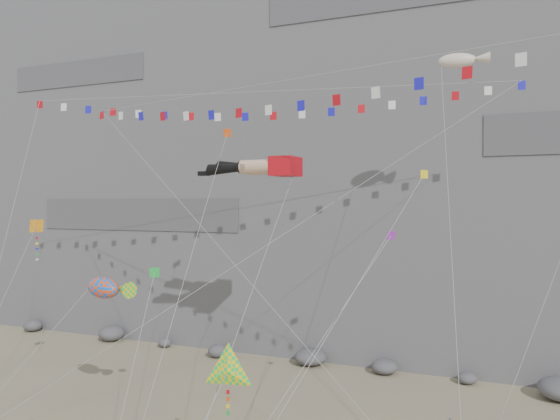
% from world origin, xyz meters
% --- Properties ---
extents(cliff, '(80.00, 28.00, 50.00)m').
position_xyz_m(cliff, '(0.00, 32.00, 25.00)').
color(cliff, slate).
rests_on(cliff, ground).
extents(talus_boulders, '(60.00, 3.00, 1.20)m').
position_xyz_m(talus_boulders, '(0.00, 17.00, 0.60)').
color(talus_boulders, '#59595D').
rests_on(talus_boulders, ground).
extents(legs_kite, '(6.80, 15.37, 20.85)m').
position_xyz_m(legs_kite, '(-0.05, 7.18, 15.35)').
color(legs_kite, '#B90B14').
rests_on(legs_kite, ground).
extents(flag_banner_upper, '(32.76, 17.12, 27.35)m').
position_xyz_m(flag_banner_upper, '(-0.98, 9.21, 20.62)').
color(flag_banner_upper, '#B90B14').
rests_on(flag_banner_upper, ground).
extents(flag_banner_lower, '(31.78, 8.54, 22.45)m').
position_xyz_m(flag_banner_lower, '(3.47, 2.89, 19.68)').
color(flag_banner_lower, '#B90B14').
rests_on(flag_banner_lower, ground).
extents(harlequin_kite, '(2.88, 5.88, 12.79)m').
position_xyz_m(harlequin_kite, '(-13.30, 1.80, 11.57)').
color(harlequin_kite, red).
rests_on(harlequin_kite, ground).
extents(fish_windsock, '(8.44, 5.52, 11.11)m').
position_xyz_m(fish_windsock, '(-7.26, 1.00, 8.11)').
color(fish_windsock, '#FF430D').
rests_on(fish_windsock, ground).
extents(delta_kite, '(2.74, 4.54, 7.68)m').
position_xyz_m(delta_kite, '(3.46, -3.62, 5.78)').
color(delta_kite, yellow).
rests_on(delta_kite, ground).
extents(blimp_windsock, '(3.62, 13.64, 25.35)m').
position_xyz_m(blimp_windsock, '(11.72, 10.91, 21.81)').
color(blimp_windsock, beige).
rests_on(blimp_windsock, ground).
extents(small_kite_a, '(2.00, 13.17, 21.68)m').
position_xyz_m(small_kite_a, '(-2.48, 7.28, 17.40)').
color(small_kite_a, '#E14B12').
rests_on(small_kite_a, ground).
extents(small_kite_b, '(6.24, 11.50, 16.69)m').
position_xyz_m(small_kite_b, '(8.76, 4.33, 11.07)').
color(small_kite_b, purple).
rests_on(small_kite_b, ground).
extents(small_kite_c, '(2.62, 7.31, 11.53)m').
position_xyz_m(small_kite_c, '(-3.22, 0.39, 9.16)').
color(small_kite_c, green).
rests_on(small_kite_c, ground).
extents(small_kite_d, '(7.20, 12.52, 19.98)m').
position_xyz_m(small_kite_d, '(10.21, 5.91, 14.26)').
color(small_kite_d, yellow).
rests_on(small_kite_d, ground).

